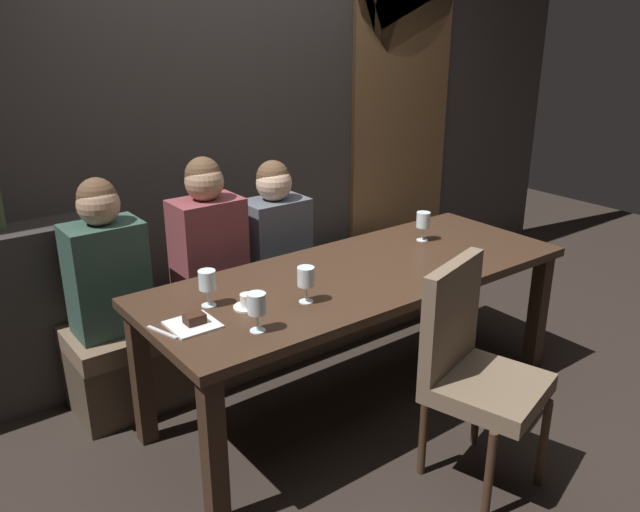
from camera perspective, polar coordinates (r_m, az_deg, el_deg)
The scene contains 16 objects.
ground at distance 3.54m, azimuth 3.31°, elevation -12.49°, with size 9.00×9.00×0.00m, color black.
back_wall_tiled at distance 4.00m, azimuth -8.00°, elevation 14.18°, with size 6.00×0.12×3.00m, color #383330.
arched_door at distance 4.77m, azimuth 7.16°, elevation 13.59°, with size 0.90×0.05×2.55m.
dining_table at distance 3.23m, azimuth 3.54°, elevation -2.76°, with size 2.20×0.84×0.74m.
banquette_bench at distance 3.92m, azimuth -3.30°, elevation -5.23°, with size 2.50×0.44×0.45m.
chair_near_side at distance 2.83m, azimuth 13.25°, elevation -9.04°, with size 0.54×0.54×0.98m.
diner_redhead at distance 3.27m, azimuth -18.39°, elevation -0.44°, with size 0.36×0.24×0.77m.
diner_bearded at distance 3.44m, azimuth -9.86°, elevation 1.64°, with size 0.36×0.24×0.81m.
diner_far_end at distance 3.67m, azimuth -3.98°, elevation 2.48°, with size 0.36×0.24×0.73m.
wine_glass_far_right at distance 2.82m, azimuth -9.90°, elevation -2.25°, with size 0.08×0.08×0.16m.
wine_glass_near_right at distance 2.81m, azimuth -1.25°, elevation -1.98°, with size 0.08×0.08×0.16m.
wine_glass_far_left at distance 3.63m, azimuth 9.08°, elevation 3.11°, with size 0.08×0.08×0.16m.
wine_glass_end_right at distance 2.57m, azimuth -5.60°, elevation -4.36°, with size 0.08×0.08×0.16m.
espresso_cup at distance 2.81m, azimuth -6.45°, elevation -4.07°, with size 0.12×0.12×0.06m.
dessert_plate at distance 2.69m, azimuth -11.10°, elevation -5.76°, with size 0.19×0.19×0.05m.
fork_on_table at distance 2.66m, azimuth -13.73°, elevation -6.53°, with size 0.02×0.17×0.01m, color silver.
Camera 1 is at (-1.95, -2.24, 1.93)m, focal length 36.32 mm.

